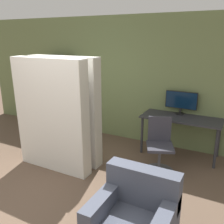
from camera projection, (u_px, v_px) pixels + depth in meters
name	position (u px, v px, depth m)	size (l,w,h in m)	color
ground_plane	(16.00, 219.00, 3.22)	(16.00, 16.00, 0.00)	brown
wall_back	(122.00, 79.00, 5.53)	(8.00, 0.06, 2.70)	#6B7A4C
desk	(181.00, 122.00, 4.80)	(1.50, 0.62, 0.78)	#2D2D33
monitor	(181.00, 101.00, 4.90)	(0.62, 0.17, 0.46)	black
office_chair	(159.00, 150.00, 4.28)	(0.58, 0.58, 0.95)	#4C4C51
bookshelf	(60.00, 93.00, 6.27)	(0.73, 0.30, 1.83)	#2D2319
mattress_near	(52.00, 116.00, 4.21)	(1.39, 0.26, 1.95)	silver
mattress_far	(66.00, 110.00, 4.53)	(1.39, 0.25, 1.94)	silver
armchair	(134.00, 221.00, 2.72)	(0.85, 0.80, 0.85)	#474C5B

